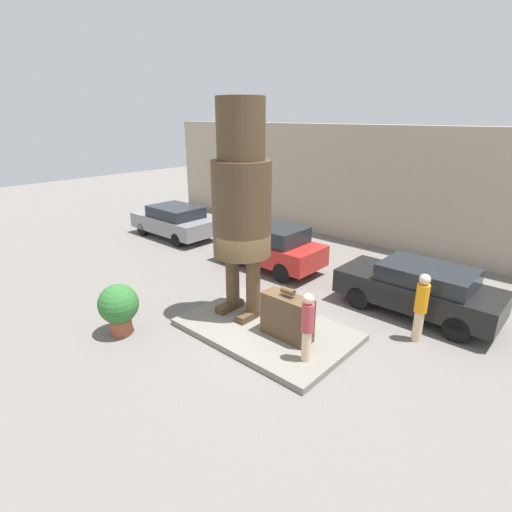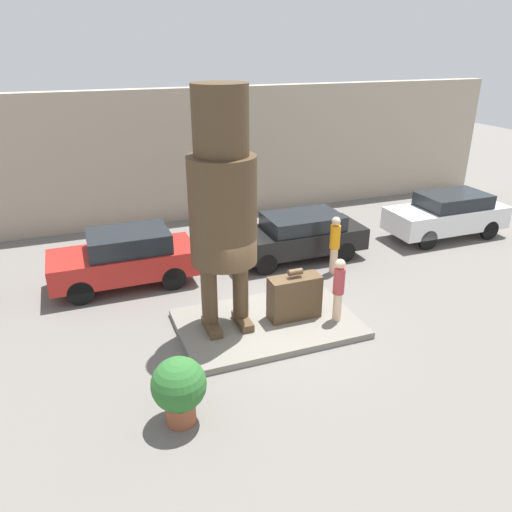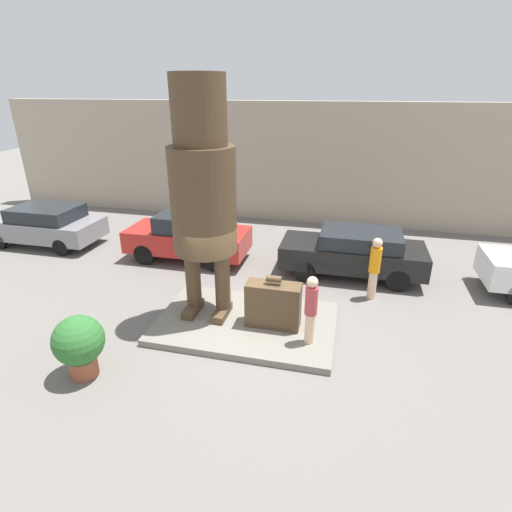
{
  "view_description": "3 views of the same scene",
  "coord_description": "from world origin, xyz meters",
  "px_view_note": "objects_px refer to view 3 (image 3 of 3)",
  "views": [
    {
      "loc": [
        6.0,
        -7.1,
        5.45
      ],
      "look_at": [
        -0.46,
        0.09,
        2.01
      ],
      "focal_mm": 28.0,
      "sensor_mm": 36.0,
      "label": 1
    },
    {
      "loc": [
        -4.13,
        -10.05,
        6.64
      ],
      "look_at": [
        -0.23,
        0.21,
        1.89
      ],
      "focal_mm": 35.0,
      "sensor_mm": 36.0,
      "label": 2
    },
    {
      "loc": [
        2.27,
        -8.3,
        5.58
      ],
      "look_at": [
        0.2,
        0.25,
        1.84
      ],
      "focal_mm": 28.0,
      "sensor_mm": 36.0,
      "label": 3
    }
  ],
  "objects_px": {
    "giant_suitcase": "(273,305)",
    "parked_car_red": "(189,235)",
    "parked_car_grey": "(45,224)",
    "tourist": "(311,307)",
    "worker_hivis": "(375,266)",
    "planter_pot": "(79,343)",
    "parked_car_black": "(354,251)",
    "statue_figure": "(203,185)"
  },
  "relations": [
    {
      "from": "giant_suitcase",
      "to": "parked_car_red",
      "type": "xyz_separation_m",
      "value": [
        -3.69,
        3.72,
        0.14
      ]
    },
    {
      "from": "parked_car_grey",
      "to": "parked_car_red",
      "type": "xyz_separation_m",
      "value": [
        5.88,
        -0.08,
        0.09
      ]
    },
    {
      "from": "tourist",
      "to": "parked_car_red",
      "type": "distance_m",
      "value": 6.28
    },
    {
      "from": "parked_car_red",
      "to": "worker_hivis",
      "type": "xyz_separation_m",
      "value": [
        6.09,
        -1.43,
        0.12
      ]
    },
    {
      "from": "parked_car_red",
      "to": "worker_hivis",
      "type": "height_order",
      "value": "worker_hivis"
    },
    {
      "from": "planter_pot",
      "to": "worker_hivis",
      "type": "bearing_deg",
      "value": 39.31
    },
    {
      "from": "giant_suitcase",
      "to": "parked_car_black",
      "type": "xyz_separation_m",
      "value": [
        1.83,
        3.72,
        0.08
      ]
    },
    {
      "from": "giant_suitcase",
      "to": "parked_car_grey",
      "type": "xyz_separation_m",
      "value": [
        -9.57,
        3.8,
        0.05
      ]
    },
    {
      "from": "parked_car_red",
      "to": "statue_figure",
      "type": "bearing_deg",
      "value": 119.17
    },
    {
      "from": "parked_car_grey",
      "to": "planter_pot",
      "type": "relative_size",
      "value": 3.12
    },
    {
      "from": "tourist",
      "to": "worker_hivis",
      "type": "bearing_deg",
      "value": 62.62
    },
    {
      "from": "worker_hivis",
      "to": "tourist",
      "type": "bearing_deg",
      "value": -117.38
    },
    {
      "from": "giant_suitcase",
      "to": "parked_car_red",
      "type": "bearing_deg",
      "value": 134.76
    },
    {
      "from": "parked_car_grey",
      "to": "parked_car_black",
      "type": "height_order",
      "value": "parked_car_black"
    },
    {
      "from": "statue_figure",
      "to": "worker_hivis",
      "type": "bearing_deg",
      "value": 26.52
    },
    {
      "from": "statue_figure",
      "to": "planter_pot",
      "type": "xyz_separation_m",
      "value": [
        -1.77,
        -2.77,
        -2.71
      ]
    },
    {
      "from": "giant_suitcase",
      "to": "parked_car_red",
      "type": "relative_size",
      "value": 0.32
    },
    {
      "from": "parked_car_grey",
      "to": "parked_car_red",
      "type": "distance_m",
      "value": 5.88
    },
    {
      "from": "tourist",
      "to": "parked_car_black",
      "type": "height_order",
      "value": "tourist"
    },
    {
      "from": "statue_figure",
      "to": "parked_car_black",
      "type": "xyz_separation_m",
      "value": [
        3.57,
        3.5,
        -2.69
      ]
    },
    {
      "from": "statue_figure",
      "to": "parked_car_grey",
      "type": "bearing_deg",
      "value": 155.49
    },
    {
      "from": "parked_car_red",
      "to": "giant_suitcase",
      "type": "bearing_deg",
      "value": 134.76
    },
    {
      "from": "giant_suitcase",
      "to": "planter_pot",
      "type": "bearing_deg",
      "value": -144.07
    },
    {
      "from": "tourist",
      "to": "planter_pot",
      "type": "bearing_deg",
      "value": -155.49
    },
    {
      "from": "worker_hivis",
      "to": "statue_figure",
      "type": "bearing_deg",
      "value": -153.48
    },
    {
      "from": "parked_car_red",
      "to": "worker_hivis",
      "type": "relative_size",
      "value": 2.27
    },
    {
      "from": "statue_figure",
      "to": "parked_car_black",
      "type": "height_order",
      "value": "statue_figure"
    },
    {
      "from": "planter_pot",
      "to": "worker_hivis",
      "type": "xyz_separation_m",
      "value": [
        5.91,
        4.84,
        0.21
      ]
    },
    {
      "from": "tourist",
      "to": "parked_car_red",
      "type": "xyz_separation_m",
      "value": [
        -4.64,
        4.23,
        -0.2
      ]
    },
    {
      "from": "giant_suitcase",
      "to": "worker_hivis",
      "type": "distance_m",
      "value": 3.33
    },
    {
      "from": "parked_car_grey",
      "to": "worker_hivis",
      "type": "height_order",
      "value": "worker_hivis"
    },
    {
      "from": "giant_suitcase",
      "to": "statue_figure",
      "type": "bearing_deg",
      "value": 172.51
    },
    {
      "from": "parked_car_red",
      "to": "parked_car_black",
      "type": "height_order",
      "value": "parked_car_red"
    },
    {
      "from": "parked_car_black",
      "to": "planter_pot",
      "type": "xyz_separation_m",
      "value": [
        -5.34,
        -6.27,
        -0.03
      ]
    },
    {
      "from": "giant_suitcase",
      "to": "tourist",
      "type": "relative_size",
      "value": 0.8
    },
    {
      "from": "tourist",
      "to": "parked_car_red",
      "type": "height_order",
      "value": "tourist"
    },
    {
      "from": "parked_car_red",
      "to": "tourist",
      "type": "bearing_deg",
      "value": 137.6
    },
    {
      "from": "tourist",
      "to": "parked_car_red",
      "type": "bearing_deg",
      "value": 137.6
    },
    {
      "from": "parked_car_red",
      "to": "worker_hivis",
      "type": "bearing_deg",
      "value": 166.81
    },
    {
      "from": "planter_pot",
      "to": "giant_suitcase",
      "type": "bearing_deg",
      "value": 35.93
    },
    {
      "from": "statue_figure",
      "to": "parked_car_black",
      "type": "bearing_deg",
      "value": 44.37
    },
    {
      "from": "parked_car_red",
      "to": "parked_car_black",
      "type": "distance_m",
      "value": 5.52
    }
  ]
}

